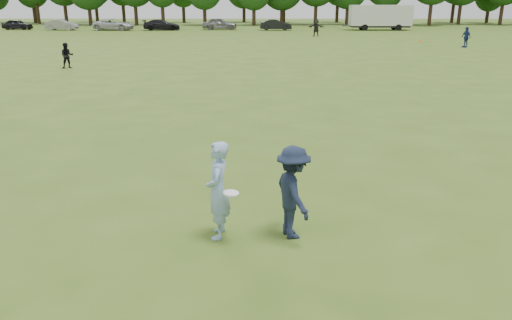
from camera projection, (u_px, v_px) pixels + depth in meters
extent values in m
plane|color=#3A5417|center=(291.00, 233.00, 9.01)|extent=(200.00, 200.00, 0.00)
imported|color=#8AAAD6|center=(218.00, 190.00, 8.65)|extent=(0.42, 0.64, 1.74)
imported|color=#182035|center=(293.00, 192.00, 8.66)|extent=(0.92, 1.21, 1.66)
imported|color=black|center=(67.00, 56.00, 29.98)|extent=(0.89, 0.79, 1.51)
imported|color=navy|center=(466.00, 37.00, 42.83)|extent=(0.74, 1.09, 1.73)
imported|color=#272727|center=(316.00, 27.00, 55.40)|extent=(1.84, 0.87, 1.90)
imported|color=black|center=(17.00, 25.00, 67.15)|extent=(4.14, 2.09, 1.35)
imported|color=gray|center=(62.00, 25.00, 66.10)|extent=(4.22, 1.67, 1.37)
imported|color=#B9B9BE|center=(114.00, 25.00, 65.92)|extent=(5.51, 2.97, 1.47)
imported|color=black|center=(162.00, 25.00, 65.88)|extent=(4.95, 2.42, 1.39)
imported|color=slate|center=(220.00, 24.00, 66.92)|extent=(4.62, 1.87, 1.57)
imported|color=black|center=(276.00, 25.00, 65.85)|extent=(4.25, 1.66, 1.38)
cone|color=#FB620D|center=(420.00, 41.00, 47.81)|extent=(0.28, 0.28, 0.30)
cylinder|color=white|center=(231.00, 193.00, 8.35)|extent=(0.28, 0.28, 0.05)
cube|color=silver|center=(380.00, 15.00, 65.86)|extent=(8.00, 2.50, 2.60)
cube|color=black|center=(380.00, 26.00, 66.29)|extent=(7.60, 2.30, 0.25)
cylinder|color=black|center=(365.00, 28.00, 65.16)|extent=(0.80, 0.25, 0.80)
cylinder|color=black|center=(361.00, 27.00, 67.53)|extent=(0.80, 0.25, 0.80)
cylinder|color=black|center=(399.00, 28.00, 65.12)|extent=(0.80, 0.25, 0.80)
cylinder|color=black|center=(394.00, 27.00, 67.50)|extent=(0.80, 0.25, 0.80)
cube|color=#333333|center=(346.00, 26.00, 66.32)|extent=(1.20, 0.15, 0.12)
cylinder|color=#332114|center=(38.00, 11.00, 82.70)|extent=(0.56, 0.56, 3.91)
cylinder|color=#332114|center=(66.00, 12.00, 80.99)|extent=(0.56, 0.56, 3.83)
cylinder|color=#332114|center=(90.00, 14.00, 78.22)|extent=(0.56, 0.56, 3.25)
cylinder|color=#332114|center=(136.00, 13.00, 78.48)|extent=(0.56, 0.56, 3.71)
cylinder|color=#332114|center=(163.00, 14.00, 78.12)|extent=(0.56, 0.56, 3.46)
cylinder|color=#332114|center=(205.00, 15.00, 77.98)|extent=(0.56, 0.56, 3.14)
cylinder|color=#332114|center=(254.00, 15.00, 77.69)|extent=(0.56, 0.56, 3.01)
cylinder|color=#332114|center=(282.00, 14.00, 79.88)|extent=(0.56, 0.56, 3.23)
cylinder|color=#332114|center=(316.00, 12.00, 79.66)|extent=(0.56, 0.56, 3.77)
cylinder|color=#332114|center=(347.00, 14.00, 80.24)|extent=(0.56, 0.56, 3.33)
cylinder|color=#332114|center=(385.00, 14.00, 80.44)|extent=(0.56, 0.56, 3.22)
cylinder|color=#332114|center=(430.00, 12.00, 77.45)|extent=(0.56, 0.56, 4.15)
cylinder|color=#332114|center=(460.00, 12.00, 80.78)|extent=(0.56, 0.56, 3.95)
cylinder|color=#332114|center=(501.00, 12.00, 79.42)|extent=(0.56, 0.56, 3.90)
cylinder|color=#332114|center=(34.00, 13.00, 85.81)|extent=(0.56, 0.56, 3.25)
cylinder|color=#332114|center=(97.00, 11.00, 88.52)|extent=(0.56, 0.56, 3.62)
cylinder|color=#332114|center=(124.00, 12.00, 86.05)|extent=(0.56, 0.56, 3.61)
cylinder|color=#332114|center=(184.00, 13.00, 86.53)|extent=(0.56, 0.56, 3.29)
cylinder|color=#332114|center=(244.00, 13.00, 87.84)|extent=(0.56, 0.56, 3.28)
cylinder|color=#332114|center=(284.00, 13.00, 86.34)|extent=(0.56, 0.56, 3.11)
cylinder|color=#332114|center=(337.00, 12.00, 87.54)|extent=(0.56, 0.56, 3.50)
cylinder|color=#332114|center=(381.00, 11.00, 87.99)|extent=(0.56, 0.56, 3.80)
cylinder|color=#332114|center=(453.00, 11.00, 86.23)|extent=(0.56, 0.56, 3.84)
cylinder|color=#332114|center=(487.00, 15.00, 85.27)|extent=(0.56, 0.56, 2.58)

